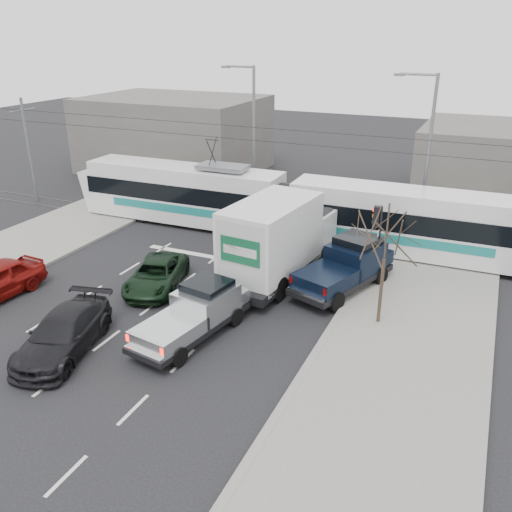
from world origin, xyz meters
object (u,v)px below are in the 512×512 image
at_px(dark_car, 63,334).
at_px(green_car, 156,275).
at_px(tram, 287,206).
at_px(box_truck, 278,239).
at_px(street_lamp_far, 251,127).
at_px(navy_pickup, 347,265).
at_px(street_lamp_near, 426,147).
at_px(traffic_signal, 377,227).
at_px(silver_pickup, 197,312).
at_px(bare_tree, 386,237).

bearing_deg(dark_car, green_car, 75.32).
distance_m(tram, box_truck, 5.52).
relative_size(street_lamp_far, green_car, 1.95).
bearing_deg(navy_pickup, tram, 153.12).
relative_size(street_lamp_near, navy_pickup, 1.52).
bearing_deg(tram, green_car, -110.69).
relative_size(street_lamp_far, dark_car, 1.76).
height_order(traffic_signal, green_car, traffic_signal).
bearing_deg(green_car, navy_pickup, 7.61).
xyz_separation_m(tram, silver_pickup, (0.69, -11.46, -0.88)).
bearing_deg(bare_tree, box_truck, 154.70).
bearing_deg(bare_tree, navy_pickup, 127.41).
height_order(tram, green_car, tram).
distance_m(tram, navy_pickup, 7.16).
xyz_separation_m(street_lamp_far, navy_pickup, (9.70, -10.77, -3.95)).
xyz_separation_m(street_lamp_far, dark_car, (1.55, -20.21, -4.37)).
xyz_separation_m(traffic_signal, green_car, (-9.01, -4.75, -2.10)).
bearing_deg(street_lamp_far, bare_tree, -48.88).
xyz_separation_m(box_truck, dark_car, (-4.80, -9.27, -1.22)).
bearing_deg(dark_car, navy_pickup, 35.39).
height_order(street_lamp_far, box_truck, street_lamp_far).
height_order(street_lamp_near, box_truck, street_lamp_near).
distance_m(traffic_signal, street_lamp_near, 7.91).
bearing_deg(traffic_signal, dark_car, -130.39).
height_order(box_truck, navy_pickup, box_truck).
height_order(traffic_signal, street_lamp_near, street_lamp_near).
bearing_deg(street_lamp_far, traffic_signal, -41.72).
relative_size(tram, silver_pickup, 4.53).
bearing_deg(street_lamp_near, navy_pickup, -101.59).
distance_m(street_lamp_near, dark_car, 21.20).
distance_m(navy_pickup, green_car, 8.79).
relative_size(traffic_signal, street_lamp_near, 0.40).
xyz_separation_m(box_truck, green_car, (-4.71, -3.32, -1.32)).
bearing_deg(silver_pickup, bare_tree, 39.12).
distance_m(silver_pickup, dark_car, 4.97).
relative_size(traffic_signal, navy_pickup, 0.61).
relative_size(bare_tree, box_truck, 0.61).
bearing_deg(dark_car, street_lamp_far, 80.61).
height_order(traffic_signal, dark_car, traffic_signal).
height_order(box_truck, green_car, box_truck).
distance_m(street_lamp_far, tram, 8.06).
xyz_separation_m(street_lamp_near, tram, (-6.75, -3.65, -3.24)).
distance_m(box_truck, dark_car, 10.51).
bearing_deg(box_truck, tram, 113.18).
xyz_separation_m(traffic_signal, navy_pickup, (-0.96, -1.27, -1.58)).
xyz_separation_m(bare_tree, street_lamp_near, (-0.29, 11.50, 1.32)).
bearing_deg(box_truck, street_lamp_near, 66.33).
bearing_deg(box_truck, traffic_signal, 24.65).
height_order(street_lamp_near, street_lamp_far, same).
distance_m(street_lamp_near, silver_pickup, 16.80).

